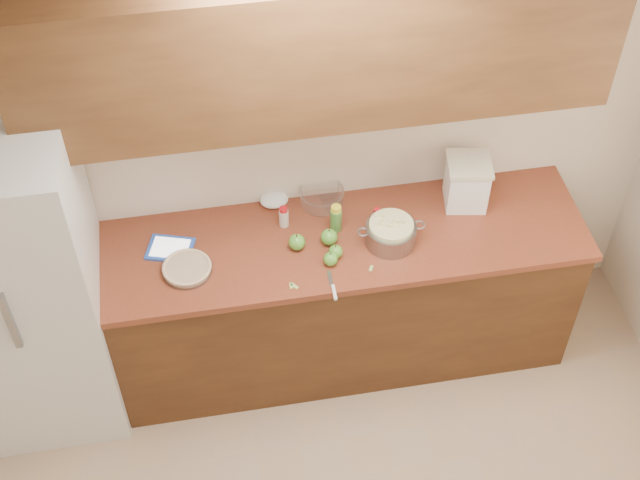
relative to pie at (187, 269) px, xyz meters
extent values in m
plane|color=white|center=(0.68, -1.39, 1.66)|extent=(3.60, 3.60, 0.00)
plane|color=beige|center=(0.68, 0.41, 0.36)|extent=(3.60, 0.00, 3.60)
cube|color=#512F16|center=(0.68, 0.09, -0.50)|extent=(2.60, 0.65, 0.88)
cube|color=brown|center=(0.68, 0.09, -0.04)|extent=(2.64, 0.68, 0.04)
cube|color=brown|center=(0.68, 0.24, 1.01)|extent=(2.60, 0.34, 0.70)
cube|color=silver|center=(-0.76, 0.05, -0.04)|extent=(0.70, 0.70, 1.80)
cylinder|color=silver|center=(0.00, 0.00, 0.00)|extent=(0.24, 0.24, 0.03)
cylinder|color=beige|center=(0.00, 0.00, 0.00)|extent=(0.22, 0.22, 0.03)
torus|color=beige|center=(0.00, 0.00, 0.01)|extent=(0.24, 0.24, 0.02)
cylinder|color=gray|center=(1.00, 0.02, 0.03)|extent=(0.25, 0.25, 0.11)
torus|color=gray|center=(0.86, 0.02, 0.07)|extent=(0.06, 0.06, 0.01)
torus|color=gray|center=(1.14, 0.02, 0.07)|extent=(0.06, 0.06, 0.01)
cylinder|color=#F0EEA1|center=(1.00, 0.02, 0.05)|extent=(0.22, 0.22, 0.11)
cube|color=white|center=(1.44, 0.23, 0.10)|extent=(0.23, 0.23, 0.25)
cube|color=beige|center=(1.44, 0.23, 0.24)|extent=(0.25, 0.25, 0.02)
cube|color=blue|center=(-0.07, 0.15, -0.01)|extent=(0.26, 0.22, 0.01)
cube|color=white|center=(-0.07, 0.15, -0.01)|extent=(0.21, 0.18, 0.00)
cube|color=gray|center=(0.66, -0.16, -0.02)|extent=(0.02, 0.10, 0.00)
cylinder|color=white|center=(0.67, -0.26, -0.01)|extent=(0.02, 0.09, 0.02)
cylinder|color=#4C8C38|center=(0.75, 0.15, 0.04)|extent=(0.06, 0.06, 0.13)
cylinder|color=yellow|center=(0.75, 0.15, 0.12)|extent=(0.05, 0.05, 0.03)
cylinder|color=beige|center=(0.50, 0.23, 0.03)|extent=(0.05, 0.05, 0.10)
cylinder|color=red|center=(0.50, 0.23, 0.09)|extent=(0.04, 0.04, 0.02)
cylinder|color=black|center=(0.96, 0.15, 0.02)|extent=(0.04, 0.04, 0.09)
cylinder|color=red|center=(0.96, 0.15, 0.08)|extent=(0.03, 0.03, 0.02)
cylinder|color=silver|center=(0.71, 0.35, 0.02)|extent=(0.22, 0.22, 0.08)
torus|color=silver|center=(0.71, 0.35, 0.06)|extent=(0.23, 0.23, 0.01)
ellipsoid|color=white|center=(0.47, 0.38, 0.01)|extent=(0.17, 0.15, 0.06)
sphere|color=#50982D|center=(0.54, 0.06, 0.02)|extent=(0.08, 0.08, 0.08)
cylinder|color=#3F2D19|center=(0.54, 0.06, 0.07)|extent=(0.01, 0.01, 0.01)
sphere|color=#50982D|center=(0.70, 0.07, 0.02)|extent=(0.08, 0.08, 0.08)
cylinder|color=#3F2D19|center=(0.70, 0.07, 0.07)|extent=(0.01, 0.01, 0.01)
sphere|color=#50982D|center=(0.68, -0.07, 0.01)|extent=(0.07, 0.07, 0.07)
cylinder|color=#3F2D19|center=(0.68, -0.07, 0.06)|extent=(0.01, 0.01, 0.01)
sphere|color=#50982D|center=(0.72, -0.03, 0.01)|extent=(0.07, 0.07, 0.07)
cylinder|color=#3F2D19|center=(0.72, -0.03, 0.05)|extent=(0.01, 0.01, 0.01)
cube|color=#9EC05D|center=(0.49, -0.18, -0.02)|extent=(0.04, 0.04, 0.00)
cube|color=#9EC05D|center=(0.47, -0.17, -0.02)|extent=(0.01, 0.04, 0.00)
cube|color=#9EC05D|center=(0.87, -0.13, -0.02)|extent=(0.03, 0.04, 0.00)
camera|label=1|loc=(0.15, -2.85, 3.20)|focal=50.00mm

